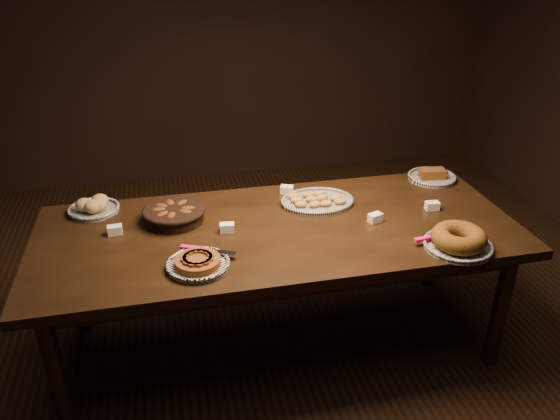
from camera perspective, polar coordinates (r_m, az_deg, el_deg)
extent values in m
plane|color=black|center=(3.17, -0.10, -13.79)|extent=(5.00, 5.00, 0.00)
cube|color=black|center=(2.75, -0.11, -2.26)|extent=(2.40, 1.00, 0.05)
cylinder|color=black|center=(2.67, -22.35, -15.62)|extent=(0.08, 0.08, 0.70)
cylinder|color=black|center=(3.06, 22.04, -9.49)|extent=(0.08, 0.08, 0.70)
cylinder|color=black|center=(3.27, -20.62, -6.70)|extent=(0.08, 0.08, 0.70)
cylinder|color=black|center=(3.59, 15.62, -2.67)|extent=(0.08, 0.08, 0.70)
torus|color=white|center=(2.44, -8.57, -5.53)|extent=(0.28, 0.28, 0.02)
cylinder|color=#46220E|center=(2.43, -8.58, -5.37)|extent=(0.21, 0.21, 0.03)
cube|color=#5B230F|center=(2.43, -7.33, -4.77)|extent=(0.02, 0.07, 0.01)
cube|color=#5B230F|center=(2.45, -7.60, -4.46)|extent=(0.05, 0.07, 0.01)
cube|color=#5B230F|center=(2.46, -8.14, -4.29)|extent=(0.07, 0.05, 0.01)
cube|color=#5B230F|center=(2.47, -8.80, -4.29)|extent=(0.07, 0.02, 0.01)
cube|color=#5B230F|center=(2.46, -9.41, -4.46)|extent=(0.07, 0.05, 0.01)
cube|color=#5B230F|center=(2.44, -9.82, -4.76)|extent=(0.05, 0.07, 0.01)
cube|color=#5B230F|center=(2.42, -9.91, -5.12)|extent=(0.02, 0.07, 0.01)
cube|color=#5B230F|center=(2.39, -9.65, -5.43)|extent=(0.05, 0.07, 0.01)
cube|color=#5B230F|center=(2.38, -9.11, -5.62)|extent=(0.07, 0.05, 0.01)
cube|color=#5B230F|center=(2.37, -8.42, -5.62)|extent=(0.07, 0.02, 0.01)
cube|color=#5B230F|center=(2.38, -7.79, -5.44)|extent=(0.07, 0.05, 0.01)
cube|color=#5B230F|center=(2.40, -7.39, -5.13)|extent=(0.05, 0.07, 0.01)
cube|color=#FF0C89|center=(2.53, -9.08, -3.96)|extent=(0.12, 0.07, 0.02)
cube|color=silver|center=(2.49, -6.27, -4.39)|extent=(0.15, 0.09, 0.00)
torus|color=black|center=(2.97, 3.91, 1.03)|extent=(0.32, 0.32, 0.02)
ellipsoid|color=#AF6D32|center=(2.90, 2.22, 0.61)|extent=(0.07, 0.05, 0.03)
ellipsoid|color=#AF6D32|center=(2.91, 3.67, 0.61)|extent=(0.08, 0.06, 0.03)
ellipsoid|color=#AF6D32|center=(2.92, 4.83, 0.71)|extent=(0.07, 0.05, 0.03)
ellipsoid|color=#AF6D32|center=(2.95, 6.31, 0.91)|extent=(0.07, 0.05, 0.03)
ellipsoid|color=#AF6D32|center=(2.95, 1.77, 1.07)|extent=(0.07, 0.05, 0.03)
ellipsoid|color=#AF6D32|center=(2.96, 3.32, 1.15)|extent=(0.08, 0.06, 0.03)
ellipsoid|color=#AF6D32|center=(2.98, 4.42, 1.29)|extent=(0.08, 0.06, 0.03)
ellipsoid|color=#AF6D32|center=(2.99, 5.87, 1.28)|extent=(0.08, 0.06, 0.03)
ellipsoid|color=#AF6D32|center=(2.99, 1.42, 1.49)|extent=(0.08, 0.06, 0.03)
ellipsoid|color=#AF6D32|center=(3.01, 2.98, 1.63)|extent=(0.07, 0.05, 0.03)
ellipsoid|color=#AF6D32|center=(3.03, 4.20, 1.72)|extent=(0.08, 0.06, 0.03)
torus|color=black|center=(2.68, 18.09, -3.43)|extent=(0.32, 0.32, 0.02)
torus|color=brown|center=(2.66, 18.20, -2.76)|extent=(0.27, 0.27, 0.09)
cube|color=#FF0C89|center=(2.67, 15.00, -2.88)|extent=(0.12, 0.04, 0.02)
cube|color=silver|center=(2.74, 17.24, -2.45)|extent=(0.15, 0.05, 0.00)
cylinder|color=black|center=(2.83, -11.00, -0.46)|extent=(0.30, 0.30, 0.07)
torus|color=black|center=(2.82, -11.04, -0.02)|extent=(0.32, 0.32, 0.03)
ellipsoid|color=#32170A|center=(2.81, -9.54, -0.03)|extent=(0.10, 0.07, 0.04)
ellipsoid|color=#32170A|center=(2.87, -10.17, 0.53)|extent=(0.10, 0.11, 0.04)
ellipsoid|color=#32170A|center=(2.88, -11.38, 0.53)|extent=(0.07, 0.10, 0.04)
ellipsoid|color=#32170A|center=(2.86, -12.23, 0.22)|extent=(0.11, 0.10, 0.04)
ellipsoid|color=#32170A|center=(2.82, -12.53, -0.18)|extent=(0.10, 0.06, 0.04)
ellipsoid|color=#32170A|center=(2.78, -12.13, -0.64)|extent=(0.11, 0.10, 0.04)
ellipsoid|color=#32170A|center=(2.75, -11.25, -0.78)|extent=(0.07, 0.10, 0.04)
ellipsoid|color=#32170A|center=(2.78, -9.82, -0.40)|extent=(0.11, 0.10, 0.04)
torus|color=white|center=(3.04, -18.90, 0.17)|extent=(0.27, 0.27, 0.02)
ellipsoid|color=tan|center=(3.03, -19.78, 0.51)|extent=(0.09, 0.09, 0.07)
ellipsoid|color=tan|center=(3.05, -18.30, 0.94)|extent=(0.09, 0.09, 0.07)
ellipsoid|color=tan|center=(2.99, -18.98, 0.33)|extent=(0.09, 0.09, 0.07)
ellipsoid|color=tan|center=(3.00, -18.52, 0.49)|extent=(0.09, 0.09, 0.07)
torus|color=black|center=(3.38, 15.58, 3.41)|extent=(0.28, 0.28, 0.02)
cube|color=#46220E|center=(3.38, 15.62, 3.70)|extent=(0.16, 0.10, 0.05)
cube|color=white|center=(2.70, -5.55, -1.86)|extent=(0.08, 0.05, 0.04)
cube|color=white|center=(3.08, 0.72, 2.14)|extent=(0.08, 0.07, 0.04)
cube|color=white|center=(2.82, 9.91, -0.80)|extent=(0.08, 0.07, 0.04)
cube|color=white|center=(2.78, -16.87, -2.01)|extent=(0.07, 0.05, 0.04)
cube|color=white|center=(3.01, 15.62, 0.42)|extent=(0.07, 0.05, 0.04)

